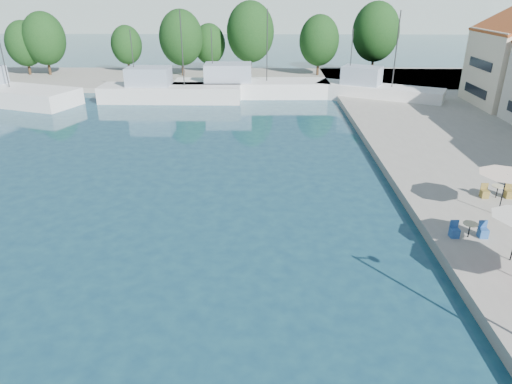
{
  "coord_description": "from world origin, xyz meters",
  "views": [
    {
      "loc": [
        -2.28,
        2.74,
        11.81
      ],
      "look_at": [
        -2.76,
        26.0,
        1.43
      ],
      "focal_mm": 32.0,
      "sensor_mm": 36.0,
      "label": 1
    }
  ],
  "objects_px": {
    "trawler_02": "(167,92)",
    "trawler_03": "(247,87)",
    "umbrella_cream": "(506,179)",
    "trawler_04": "(375,92)"
  },
  "relations": [
    {
      "from": "trawler_03",
      "to": "umbrella_cream",
      "type": "xyz_separation_m",
      "value": [
        14.82,
        -32.72,
        1.66
      ]
    },
    {
      "from": "trawler_03",
      "to": "trawler_04",
      "type": "relative_size",
      "value": 1.3
    },
    {
      "from": "trawler_03",
      "to": "trawler_02",
      "type": "bearing_deg",
      "value": -163.7
    },
    {
      "from": "trawler_02",
      "to": "trawler_03",
      "type": "height_order",
      "value": "same"
    },
    {
      "from": "trawler_03",
      "to": "trawler_04",
      "type": "bearing_deg",
      "value": -11.98
    },
    {
      "from": "trawler_03",
      "to": "trawler_04",
      "type": "height_order",
      "value": "same"
    },
    {
      "from": "trawler_04",
      "to": "trawler_02",
      "type": "bearing_deg",
      "value": -153.27
    },
    {
      "from": "trawler_03",
      "to": "umbrella_cream",
      "type": "relative_size",
      "value": 6.39
    },
    {
      "from": "trawler_02",
      "to": "umbrella_cream",
      "type": "xyz_separation_m",
      "value": [
        23.89,
        -29.74,
        1.66
      ]
    },
    {
      "from": "trawler_02",
      "to": "umbrella_cream",
      "type": "bearing_deg",
      "value": -51.11
    }
  ]
}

